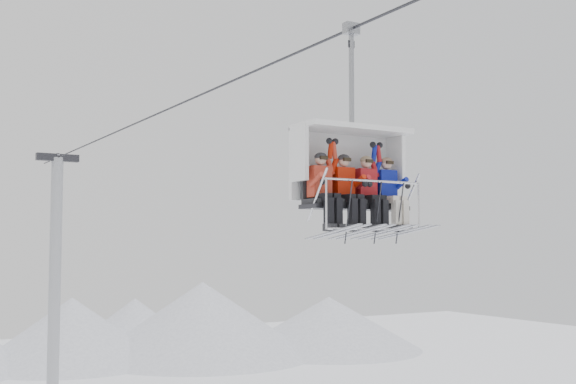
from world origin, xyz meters
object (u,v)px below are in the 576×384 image
skier_center_right (369,190)px  skier_far_right (390,191)px  skier_far_left (323,188)px  chairlift_carrier (348,167)px  skier_center_left (347,189)px  lift_tower_right (54,315)px

skier_center_right → skier_far_right: size_ratio=1.00×
skier_far_left → chairlift_carrier: bearing=21.5°
chairlift_carrier → skier_center_left: 0.61m
skier_far_left → skier_center_right: (1.03, 0.00, 0.00)m
lift_tower_right → chairlift_carrier: lift_tower_right is taller
skier_far_left → lift_tower_right: bearing=88.2°
chairlift_carrier → skier_far_right: bearing=-22.3°
skier_far_right → chairlift_carrier: bearing=157.7°
lift_tower_right → chairlift_carrier: (0.00, -24.28, 4.87)m
chairlift_carrier → skier_center_left: size_ratio=2.36×
skier_far_right → skier_center_left: bearing=180.0°
chairlift_carrier → skier_center_left: (-0.26, -0.30, -0.46)m
lift_tower_right → skier_far_right: size_ratio=7.99×
skier_far_left → skier_center_right: bearing=0.0°
skier_center_right → skier_far_right: bearing=0.0°
skier_far_left → skier_far_right: (1.52, 0.00, 0.00)m
chairlift_carrier → skier_center_right: chairlift_carrier is taller
skier_far_left → skier_far_right: 1.52m
skier_far_right → lift_tower_right: bearing=91.7°
lift_tower_right → skier_center_left: size_ratio=7.99×
skier_center_left → skier_center_right: bearing=0.0°
lift_tower_right → skier_center_left: bearing=-90.6°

